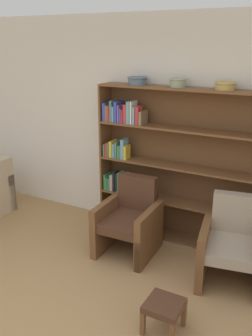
% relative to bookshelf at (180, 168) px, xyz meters
% --- Properties ---
extents(wall_back, '(12.00, 0.06, 2.75)m').
position_rel_bookshelf_xyz_m(wall_back, '(-0.36, 0.16, 0.43)').
color(wall_back, silver).
rests_on(wall_back, ground).
extents(bookshelf, '(2.57, 0.30, 1.92)m').
position_rel_bookshelf_xyz_m(bookshelf, '(0.00, 0.00, 0.00)').
color(bookshelf, brown).
rests_on(bookshelf, ground).
extents(bowl_cream, '(0.24, 0.24, 0.10)m').
position_rel_bookshelf_xyz_m(bowl_cream, '(-0.59, -0.03, 1.02)').
color(bowl_cream, slate).
rests_on(bowl_cream, bookshelf).
extents(bowl_sage, '(0.20, 0.20, 0.10)m').
position_rel_bookshelf_xyz_m(bowl_sage, '(-0.07, -0.03, 1.03)').
color(bowl_sage, gray).
rests_on(bowl_sage, bookshelf).
extents(bowl_stoneware, '(0.23, 0.23, 0.09)m').
position_rel_bookshelf_xyz_m(bowl_stoneware, '(0.47, -0.03, 1.02)').
color(bowl_stoneware, tan).
rests_on(bowl_stoneware, bookshelf).
extents(armchair_leather, '(0.66, 0.70, 0.89)m').
position_rel_bookshelf_xyz_m(armchair_leather, '(-0.39, -0.59, -0.55)').
color(armchair_leather, brown).
rests_on(armchair_leather, ground).
extents(armchair_cushioned, '(0.75, 0.79, 0.89)m').
position_rel_bookshelf_xyz_m(armchair_cushioned, '(0.82, -0.59, -0.55)').
color(armchair_cushioned, brown).
rests_on(armchair_cushioned, ground).
extents(footstool, '(0.31, 0.31, 0.29)m').
position_rel_bookshelf_xyz_m(footstool, '(0.50, -1.62, -0.72)').
color(footstool, brown).
rests_on(footstool, ground).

